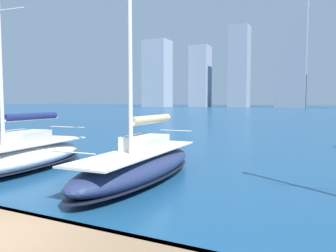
{
  "coord_description": "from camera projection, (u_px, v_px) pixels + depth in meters",
  "views": [
    {
      "loc": [
        -5.63,
        3.64,
        3.07
      ],
      "look_at": [
        -0.57,
        -6.62,
        2.2
      ],
      "focal_mm": 35.0,
      "sensor_mm": 36.0,
      "label": 1
    }
  ],
  "objects": [
    {
      "name": "sailboat_tan",
      "position": [
        140.0,
        163.0,
        12.53
      ],
      "size": [
        2.6,
        8.25,
        11.5
      ],
      "color": "navy",
      "rests_on": "ground"
    },
    {
      "name": "sailboat_navy",
      "position": [
        16.0,
        155.0,
        14.47
      ],
      "size": [
        3.79,
        8.42,
        10.5
      ],
      "color": "white",
      "rests_on": "ground"
    },
    {
      "name": "city_skyline",
      "position": [
        321.0,
        61.0,
        146.63
      ],
      "size": [
        165.88,
        25.25,
        54.87
      ],
      "color": "gray",
      "rests_on": "ground"
    }
  ]
}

